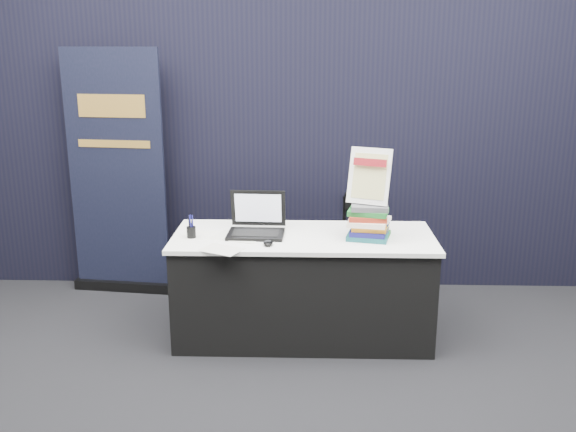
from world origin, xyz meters
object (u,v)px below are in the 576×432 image
Objects in this scene: pullup_banner at (118,188)px; book_stack_short at (377,226)px; laptop at (256,224)px; stacking_chair at (366,239)px; book_stack_tall at (368,222)px; info_sign at (369,177)px; display_table at (303,286)px.

book_stack_short is at bearing -15.00° from pullup_banner.
stacking_chair is (0.84, 0.84, -0.36)m from laptop.
laptop reaches higher than book_stack_tall.
book_stack_short is at bearing 54.02° from book_stack_tall.
book_stack_tall is 0.31m from info_sign.
book_stack_tall is (0.76, -0.10, 0.05)m from laptop.
display_table is at bearing -21.74° from pullup_banner.
laptop is 0.20× the size of pullup_banner.
stacking_chair is at bearing 7.97° from pullup_banner.
pullup_banner is at bearing 173.85° from stacking_chair.
pullup_banner reaches higher than laptop.
pullup_banner reaches higher than display_table.
display_table is 0.67m from book_stack_short.
pullup_banner is at bearing 151.63° from display_table.
info_sign is at bearing -102.53° from stacking_chair.
display_table is 4.56× the size of laptop.
book_stack_tall is 2.15m from pullup_banner.
display_table is at bearing 170.38° from book_stack_tall.
stacking_chair is at bearing 85.11° from book_stack_tall.
pullup_banner reaches higher than stacking_chair.
info_sign reaches higher than stacking_chair.
pullup_banner is (-1.96, 0.89, 0.02)m from book_stack_tall.
book_stack_short is 0.11× the size of pullup_banner.
stacking_chair is at bearing 47.07° from laptop.
display_table is 1.01m from stacking_chair.
book_stack_short reaches higher than stacking_chair.
laptop is (-0.33, 0.03, 0.44)m from display_table.
laptop is 1.43× the size of book_stack_tall.
stacking_chair is (0.08, 0.94, -0.41)m from book_stack_tall.
info_sign is 1.16m from stacking_chair.
pullup_banner reaches higher than book_stack_tall.
info_sign reaches higher than laptop.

